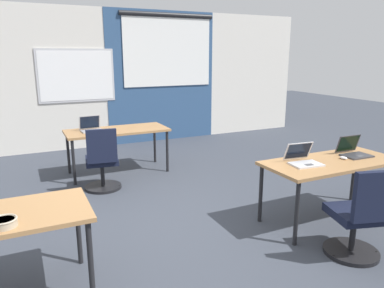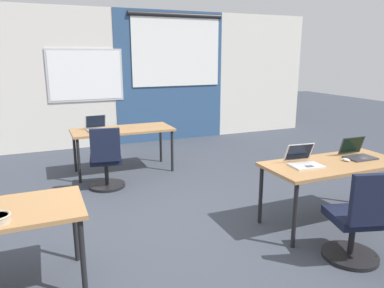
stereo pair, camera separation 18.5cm
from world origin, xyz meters
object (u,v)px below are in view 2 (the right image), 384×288
at_px(desk_near_right, 333,168).
at_px(desk_far_center, 123,132).
at_px(mouse_near_right_end, 346,160).
at_px(chair_far_left, 106,164).
at_px(laptop_far_left, 97,127).
at_px(laptop_near_right_inner, 304,161).
at_px(chair_near_right_inner, 358,224).
at_px(laptop_near_right_end, 357,153).

height_order(desk_near_right, desk_far_center, same).
height_order(mouse_near_right_end, chair_far_left, chair_far_left).
xyz_separation_m(desk_near_right, chair_far_left, (-2.16, 2.10, -0.28)).
distance_m(desk_near_right, desk_far_center, 3.30).
relative_size(desk_far_center, chair_far_left, 1.74).
relative_size(desk_near_right, desk_far_center, 1.00).
distance_m(laptop_far_left, laptop_near_right_inner, 3.31).
distance_m(desk_near_right, chair_near_right_inner, 0.87).
distance_m(desk_near_right, mouse_near_right_end, 0.18).
bearing_deg(desk_far_center, laptop_far_left, 172.56).
height_order(laptop_near_right_end, laptop_near_right_inner, laptop_near_right_end).
xyz_separation_m(chair_far_left, chair_near_right_inner, (1.78, -2.83, 0.00)).
bearing_deg(laptop_near_right_end, chair_near_right_inner, -132.73).
xyz_separation_m(mouse_near_right_end, chair_near_right_inner, (-0.54, -0.72, -0.36)).
height_order(chair_far_left, laptop_near_right_inner, laptop_near_right_inner).
relative_size(desk_near_right, laptop_near_right_end, 4.72).
relative_size(desk_near_right, chair_near_right_inner, 1.74).
relative_size(desk_far_center, laptop_far_left, 4.58).
height_order(desk_near_right, chair_far_left, chair_far_left).
distance_m(desk_far_center, laptop_far_left, 0.41).
height_order(desk_far_center, laptop_far_left, laptop_far_left).
bearing_deg(desk_far_center, mouse_near_right_end, -55.79).
bearing_deg(mouse_near_right_end, laptop_far_left, 128.79).
relative_size(laptop_near_right_end, mouse_near_right_end, 3.36).
xyz_separation_m(laptop_far_left, chair_near_right_inner, (1.76, -3.59, -0.39)).
bearing_deg(chair_near_right_inner, desk_near_right, -100.63).
bearing_deg(laptop_near_right_end, desk_near_right, -170.50).
xyz_separation_m(desk_near_right, laptop_far_left, (-2.14, 2.85, 0.11)).
bearing_deg(laptop_far_left, chair_near_right_inner, -67.98).
relative_size(laptop_near_right_inner, chair_near_right_inner, 0.39).
xyz_separation_m(laptop_far_left, laptop_near_right_inner, (1.76, -2.80, -0.00)).
bearing_deg(chair_far_left, laptop_near_right_end, 149.64).
bearing_deg(laptop_near_right_end, mouse_near_right_end, -161.74).
distance_m(laptop_near_right_end, laptop_far_left, 3.78).
height_order(laptop_near_right_inner, chair_near_right_inner, laptop_near_right_inner).
distance_m(chair_far_left, laptop_near_right_inner, 2.74).
distance_m(desk_far_center, laptop_near_right_end, 3.49).
relative_size(mouse_near_right_end, laptop_far_left, 0.29).
height_order(mouse_near_right_end, chair_near_right_inner, chair_near_right_inner).
distance_m(laptop_far_left, chair_far_left, 0.85).
xyz_separation_m(desk_far_center, chair_far_left, (-0.41, -0.70, -0.28)).
height_order(mouse_near_right_end, laptop_near_right_inner, laptop_near_right_inner).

